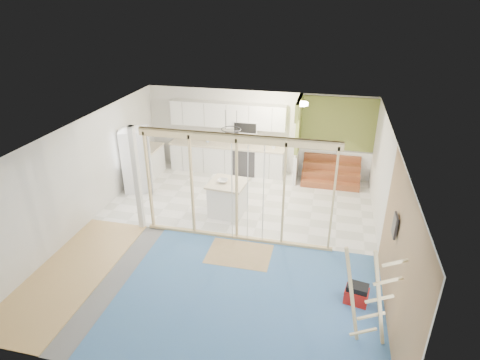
% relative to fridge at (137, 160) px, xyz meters
% --- Properties ---
extents(room, '(7.01, 8.01, 2.61)m').
position_rel_fridge_xyz_m(room, '(3.10, -1.93, 0.38)').
color(room, slate).
rests_on(room, ground).
extents(floor_overlays, '(7.00, 8.00, 0.03)m').
position_rel_fridge_xyz_m(floor_overlays, '(3.17, -1.87, -0.91)').
color(floor_overlays, white).
rests_on(floor_overlays, room).
extents(stud_frame, '(4.66, 0.14, 2.60)m').
position_rel_fridge_xyz_m(stud_frame, '(2.86, -1.93, 0.67)').
color(stud_frame, tan).
rests_on(stud_frame, room).
extents(base_cabinets, '(4.45, 2.24, 0.93)m').
position_rel_fridge_xyz_m(base_cabinets, '(1.49, 1.43, -0.45)').
color(base_cabinets, white).
rests_on(base_cabinets, room).
extents(upper_cabinets, '(3.60, 0.41, 0.85)m').
position_rel_fridge_xyz_m(upper_cabinets, '(2.26, 1.88, 0.90)').
color(upper_cabinets, white).
rests_on(upper_cabinets, room).
extents(green_partition, '(2.25, 1.51, 2.60)m').
position_rel_fridge_xyz_m(green_partition, '(5.14, 1.73, 0.03)').
color(green_partition, olive).
rests_on(green_partition, room).
extents(pot_rack, '(0.52, 0.52, 0.72)m').
position_rel_fridge_xyz_m(pot_rack, '(2.79, -0.04, 1.08)').
color(pot_rack, black).
rests_on(pot_rack, room).
extents(sheathing_panel, '(0.02, 4.00, 2.60)m').
position_rel_fridge_xyz_m(sheathing_panel, '(6.58, -3.93, 0.38)').
color(sheathing_panel, tan).
rests_on(sheathing_panel, room).
extents(electrical_panel, '(0.04, 0.30, 0.40)m').
position_rel_fridge_xyz_m(electrical_panel, '(6.53, -3.33, 0.73)').
color(electrical_panel, '#333237').
rests_on(electrical_panel, room).
extents(ceiling_light, '(0.32, 0.32, 0.08)m').
position_rel_fridge_xyz_m(ceiling_light, '(4.50, 1.07, 1.62)').
color(ceiling_light, '#FFEABF').
rests_on(ceiling_light, room).
extents(fridge, '(1.07, 1.02, 1.84)m').
position_rel_fridge_xyz_m(fridge, '(0.00, 0.00, 0.00)').
color(fridge, white).
rests_on(fridge, room).
extents(island, '(1.01, 1.01, 0.90)m').
position_rel_fridge_xyz_m(island, '(2.90, -0.83, -0.47)').
color(island, white).
rests_on(island, room).
extents(bowl, '(0.28, 0.28, 0.06)m').
position_rel_fridge_xyz_m(bowl, '(2.77, -0.83, 0.02)').
color(bowl, silver).
rests_on(bowl, island).
extents(soap_bottle_a, '(0.15, 0.15, 0.30)m').
position_rel_fridge_xyz_m(soap_bottle_a, '(1.55, 1.82, 0.16)').
color(soap_bottle_a, '#B1B8C5').
rests_on(soap_bottle_a, base_cabinets).
extents(soap_bottle_b, '(0.12, 0.12, 0.21)m').
position_rel_fridge_xyz_m(soap_bottle_b, '(3.69, 1.77, 0.12)').
color(soap_bottle_b, white).
rests_on(soap_bottle_b, base_cabinets).
extents(toolbox, '(0.48, 0.39, 0.40)m').
position_rel_fridge_xyz_m(toolbox, '(6.06, -3.50, -0.73)').
color(toolbox, '#AE1610').
rests_on(toolbox, room).
extents(ladder, '(1.00, 0.18, 1.87)m').
position_rel_fridge_xyz_m(ladder, '(6.13, -4.48, 0.04)').
color(ladder, beige).
rests_on(ladder, room).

